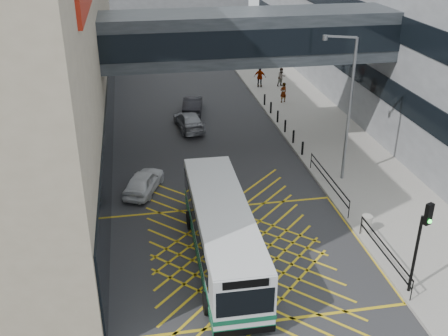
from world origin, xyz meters
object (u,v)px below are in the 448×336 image
car_dark (193,105)px  car_silver (189,120)px  traffic_light (422,236)px  pedestrian_b (282,77)px  street_lamp (347,101)px  pedestrian_c (260,77)px  car_white (144,181)px  litter_bin (366,224)px  pedestrian_a (283,92)px  bus (222,231)px

car_dark → car_silver: bearing=88.9°
traffic_light → pedestrian_b: 28.96m
street_lamp → pedestrian_b: street_lamp is taller
car_silver → pedestrian_b: 12.71m
traffic_light → pedestrian_c: traffic_light is taller
car_dark → pedestrian_c: pedestrian_c is taller
car_white → pedestrian_c: size_ratio=2.18×
litter_bin → car_dark: bearing=108.1°
traffic_light → pedestrian_c: bearing=68.3°
car_silver → traffic_light: size_ratio=1.00×
pedestrian_c → street_lamp: bearing=116.2°
pedestrian_a → litter_bin: bearing=64.6°
car_silver → pedestrian_b: (9.42, 8.53, 0.33)m
pedestrian_a → pedestrian_b: bearing=-125.3°
litter_bin → pedestrian_a: (1.45, 19.81, 0.38)m
pedestrian_c → litter_bin: bearing=113.8°
car_white → car_silver: bearing=-90.0°
street_lamp → pedestrian_c: size_ratio=4.54×
car_silver → traffic_light: traffic_light is taller
pedestrian_c → traffic_light: bearing=114.0°
car_white → car_silver: 9.86m
car_white → traffic_light: traffic_light is taller
traffic_light → pedestrian_b: traffic_light is taller
car_dark → street_lamp: 15.57m
bus → pedestrian_a: bus is taller
pedestrian_a → car_silver: bearing=5.5°
car_silver → street_lamp: bearing=123.2°
traffic_light → street_lamp: bearing=64.5°
car_dark → pedestrian_b: pedestrian_b is taller
bus → car_white: bearing=114.8°
litter_bin → traffic_light: bearing=-90.5°
car_dark → car_white: bearing=81.2°
bus → car_white: size_ratio=2.58×
litter_bin → car_silver: bearing=113.8°
bus → car_silver: 16.40m
car_silver → pedestrian_b: pedestrian_b is taller
pedestrian_b → traffic_light: bearing=-116.6°
car_white → pedestrian_c: pedestrian_c is taller
traffic_light → litter_bin: bearing=69.0°
pedestrian_a → pedestrian_b: 4.47m
traffic_light → pedestrian_a: traffic_light is taller
pedestrian_b → pedestrian_c: size_ratio=0.91×
car_dark → pedestrian_b: (8.73, 5.13, 0.34)m
litter_bin → pedestrian_b: bearing=84.0°
pedestrian_c → car_dark: bearing=63.0°
car_white → pedestrian_a: size_ratio=2.40×
pedestrian_a → pedestrian_b: (1.08, 4.34, 0.00)m
car_white → traffic_light: 15.46m
bus → traffic_light: size_ratio=2.42×
bus → pedestrian_a: size_ratio=6.19×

